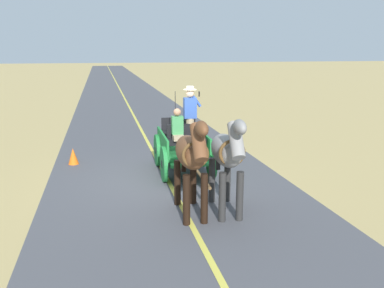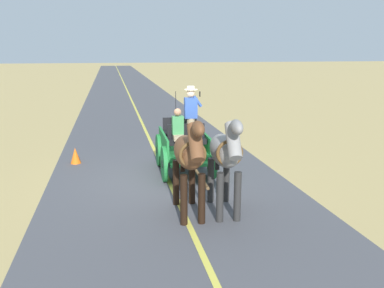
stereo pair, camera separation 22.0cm
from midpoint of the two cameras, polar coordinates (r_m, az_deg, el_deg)
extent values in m
plane|color=tan|center=(10.90, -4.16, -5.05)|extent=(200.00, 200.00, 0.00)
cube|color=#4C4C51|center=(10.90, -4.16, -5.03)|extent=(6.32, 160.00, 0.01)
cube|color=#DBCC4C|center=(10.90, -4.16, -5.01)|extent=(0.12, 160.00, 0.00)
cube|color=#1E7233|center=(11.36, -1.90, -0.79)|extent=(1.25, 2.23, 0.12)
cube|color=#1E7233|center=(11.40, 0.91, 0.71)|extent=(0.11, 2.09, 0.44)
cube|color=#1E7233|center=(11.22, -4.79, 0.45)|extent=(0.11, 2.09, 0.44)
cube|color=#1E7233|center=(10.23, -0.74, -2.98)|extent=(1.08, 0.26, 0.08)
cube|color=#1E7233|center=(12.56, -2.83, -0.27)|extent=(0.72, 0.22, 0.06)
cube|color=black|center=(10.69, -1.37, 0.40)|extent=(1.03, 0.38, 0.14)
cube|color=black|center=(10.82, -1.55, 1.75)|extent=(1.02, 0.10, 0.44)
cube|color=black|center=(11.75, -2.33, 1.58)|extent=(1.03, 0.38, 0.14)
cube|color=black|center=(11.88, -2.48, 2.80)|extent=(1.02, 0.10, 0.44)
cylinder|color=#1E7233|center=(10.81, 2.20, -2.53)|extent=(0.12, 0.96, 0.96)
cylinder|color=black|center=(10.81, 2.20, -2.53)|extent=(0.12, 0.21, 0.21)
cylinder|color=#1E7233|center=(10.58, -4.66, -2.91)|extent=(0.12, 0.96, 0.96)
cylinder|color=black|center=(10.58, -4.66, -2.91)|extent=(0.12, 0.21, 0.21)
cylinder|color=#1E7233|center=(12.26, 0.48, -0.59)|extent=(0.12, 0.96, 0.96)
cylinder|color=black|center=(12.26, 0.48, -0.59)|extent=(0.12, 0.21, 0.21)
cylinder|color=#1E7233|center=(12.06, -5.57, -0.89)|extent=(0.12, 0.96, 0.96)
cylinder|color=black|center=(12.06, -5.57, -0.89)|extent=(0.12, 0.21, 0.21)
cylinder|color=brown|center=(9.30, 0.41, -4.35)|extent=(0.11, 2.00, 0.07)
cylinder|color=black|center=(10.51, -3.00, 4.05)|extent=(0.02, 0.02, 1.30)
cylinder|color=#998466|center=(10.96, -0.86, 1.42)|extent=(0.22, 0.22, 0.90)
cube|color=#2D4C99|center=(10.83, -0.87, 5.20)|extent=(0.34, 0.23, 0.56)
sphere|color=beige|center=(10.78, -0.88, 7.30)|extent=(0.22, 0.22, 0.22)
cylinder|color=beige|center=(10.77, -0.88, 7.83)|extent=(0.36, 0.36, 0.01)
cylinder|color=beige|center=(10.76, -0.88, 8.10)|extent=(0.20, 0.20, 0.10)
cylinder|color=#2D4C99|center=(10.80, 0.11, 6.14)|extent=(0.26, 0.09, 0.32)
cube|color=black|center=(10.77, 0.45, 7.19)|extent=(0.02, 0.07, 0.14)
cube|color=#998466|center=(10.51, -2.60, 0.94)|extent=(0.29, 0.33, 0.14)
cube|color=#387F47|center=(10.56, -2.72, 2.72)|extent=(0.30, 0.21, 0.48)
sphere|color=#9E7051|center=(10.50, -2.74, 4.60)|extent=(0.20, 0.20, 0.20)
ellipsoid|color=gray|center=(8.43, 4.13, -0.88)|extent=(0.68, 1.60, 0.64)
cylinder|color=#272726|center=(8.22, 6.10, -7.48)|extent=(0.15, 0.15, 1.05)
cylinder|color=#272726|center=(8.14, 3.60, -7.64)|extent=(0.15, 0.15, 1.05)
cylinder|color=#272726|center=(9.22, 4.42, -5.10)|extent=(0.15, 0.15, 1.05)
cylinder|color=#272726|center=(9.15, 2.19, -5.22)|extent=(0.15, 0.15, 1.05)
cylinder|color=gray|center=(7.54, 5.55, 0.50)|extent=(0.31, 0.67, 0.73)
ellipsoid|color=gray|center=(7.27, 6.02, 2.44)|extent=(0.26, 0.56, 0.28)
cube|color=#272726|center=(7.55, 5.52, 0.80)|extent=(0.10, 0.51, 0.56)
cylinder|color=#272726|center=(9.21, 3.11, -1.58)|extent=(0.11, 0.11, 0.70)
torus|color=brown|center=(7.90, 4.99, -1.28)|extent=(0.55, 0.11, 0.55)
ellipsoid|color=brown|center=(8.26, -1.05, -1.15)|extent=(0.59, 1.57, 0.64)
cylinder|color=black|center=(8.04, 0.99, -7.88)|extent=(0.15, 0.15, 1.05)
cylinder|color=black|center=(7.98, -1.59, -8.07)|extent=(0.15, 0.15, 1.05)
cylinder|color=black|center=(9.05, -0.53, -5.42)|extent=(0.15, 0.15, 1.05)
cylinder|color=black|center=(8.99, -2.81, -5.57)|extent=(0.15, 0.15, 1.05)
cylinder|color=brown|center=(7.36, 0.15, 0.25)|extent=(0.27, 0.65, 0.73)
ellipsoid|color=brown|center=(7.09, 0.51, 2.23)|extent=(0.23, 0.54, 0.28)
cube|color=black|center=(7.37, 0.11, 0.56)|extent=(0.07, 0.50, 0.56)
cylinder|color=black|center=(9.04, -1.91, -1.85)|extent=(0.11, 0.11, 0.70)
torus|color=brown|center=(7.72, -0.30, -1.57)|extent=(0.55, 0.08, 0.55)
cone|color=orange|center=(12.77, -17.17, -1.69)|extent=(0.32, 0.32, 0.50)
camera|label=1|loc=(0.11, -90.62, -0.15)|focal=37.12mm
camera|label=2|loc=(0.11, 89.38, 0.15)|focal=37.12mm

